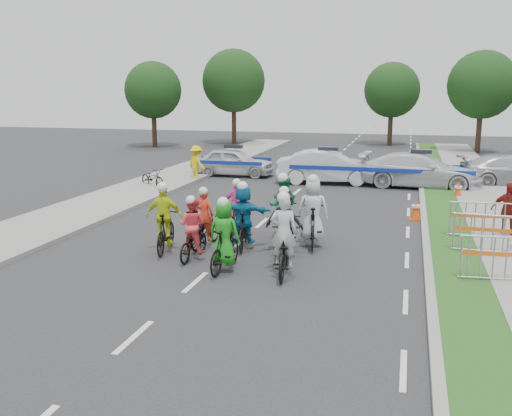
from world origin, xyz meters
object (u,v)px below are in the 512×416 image
(barrier_1, at_px, (492,236))
(marshal_hiviz, at_px, (197,163))
(police_car_1, at_px, (328,167))
(cone_0, at_px, (416,209))
(rider_2, at_px, (193,235))
(rider_9, at_px, (238,212))
(rider_0, at_px, (284,247))
(tree_0, at_px, (153,90))
(police_car_0, at_px, (233,162))
(tree_3, at_px, (234,81))
(barrier_0, at_px, (506,261))
(tree_4, at_px, (392,90))
(rider_5, at_px, (244,220))
(rider_7, at_px, (313,219))
(rider_1, at_px, (224,242))
(parked_bike, at_px, (153,178))
(rider_8, at_px, (283,216))
(tree_1, at_px, (482,85))
(police_car_2, at_px, (420,170))
(spectator_2, at_px, (508,211))
(barrier_2, at_px, (484,221))
(cone_1, at_px, (458,190))
(rider_6, at_px, (205,227))
(rider_3, at_px, (165,225))
(rider_4, at_px, (284,228))

(barrier_1, bearing_deg, marshal_hiviz, 140.32)
(police_car_1, distance_m, cone_0, 7.73)
(rider_2, xyz_separation_m, rider_9, (0.34, 2.82, 0.03))
(rider_0, bearing_deg, barrier_1, -157.43)
(rider_0, distance_m, barrier_1, 5.63)
(rider_0, xyz_separation_m, tree_0, (-15.79, 26.90, 3.53))
(police_car_0, relative_size, tree_3, 0.55)
(barrier_0, distance_m, tree_3, 34.49)
(rider_0, xyz_separation_m, tree_4, (1.21, 32.90, 3.53))
(rider_5, distance_m, rider_7, 1.91)
(rider_1, bearing_deg, rider_0, -169.78)
(rider_7, xyz_separation_m, parked_bike, (-8.44, 7.75, -0.37))
(rider_8, relative_size, tree_1, 0.29)
(rider_9, distance_m, parked_bike, 9.14)
(police_car_2, height_order, spectator_2, spectator_2)
(spectator_2, xyz_separation_m, barrier_2, (-0.66, -0.39, -0.27))
(rider_8, bearing_deg, police_car_1, -95.88)
(rider_5, distance_m, rider_8, 1.37)
(rider_2, height_order, cone_0, rider_2)
(police_car_0, bearing_deg, parked_bike, 150.09)
(police_car_1, bearing_deg, rider_9, 166.40)
(police_car_2, relative_size, spectator_2, 3.15)
(barrier_2, bearing_deg, barrier_0, -90.00)
(cone_1, bearing_deg, marshal_hiviz, 172.30)
(marshal_hiviz, distance_m, cone_0, 11.64)
(cone_0, xyz_separation_m, tree_1, (4.18, 22.13, 4.20))
(rider_2, bearing_deg, rider_5, -126.15)
(police_car_2, height_order, tree_4, tree_4)
(rider_2, distance_m, rider_8, 2.97)
(police_car_2, xyz_separation_m, barrier_0, (1.69, -12.91, -0.20))
(rider_5, distance_m, rider_6, 1.11)
(rider_3, xyz_separation_m, parked_bike, (-4.73, 9.28, -0.31))
(rider_1, relative_size, barrier_1, 0.91)
(barrier_0, xyz_separation_m, tree_3, (-15.70, 30.40, 4.33))
(spectator_2, distance_m, marshal_hiviz, 14.78)
(cone_1, bearing_deg, rider_5, -124.01)
(rider_3, height_order, police_car_2, rider_3)
(parked_bike, bearing_deg, tree_4, 7.21)
(rider_5, xyz_separation_m, police_car_1, (0.66, 11.56, -0.02))
(rider_2, bearing_deg, tree_3, -72.70)
(rider_7, height_order, barrier_1, rider_7)
(rider_7, bearing_deg, rider_3, 13.28)
(rider_4, bearing_deg, rider_1, 62.31)
(barrier_1, bearing_deg, rider_5, -172.08)
(rider_3, xyz_separation_m, marshal_hiviz, (-3.55, 11.62, 0.10))
(barrier_2, bearing_deg, police_car_2, 100.72)
(police_car_2, xyz_separation_m, barrier_1, (1.69, -10.64, -0.20))
(barrier_2, bearing_deg, rider_7, -157.64)
(rider_1, relative_size, police_car_0, 0.45)
(rider_7, bearing_deg, rider_8, -31.04)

